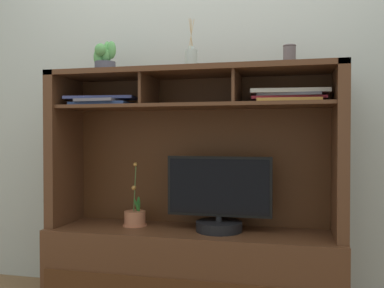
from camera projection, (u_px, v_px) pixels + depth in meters
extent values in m
cube|color=#B0B7B0|center=(202.00, 73.00, 2.70)|extent=(6.00, 0.02, 2.80)
cube|color=#52301C|center=(192.00, 269.00, 2.46)|extent=(1.68, 0.47, 0.46)
cube|color=#52301C|center=(65.00, 149.00, 2.64)|extent=(0.06, 0.39, 0.92)
cube|color=#52301C|center=(340.00, 151.00, 2.26)|extent=(0.06, 0.39, 0.92)
cube|color=#4A2813|center=(199.00, 151.00, 2.63)|extent=(1.62, 0.02, 0.89)
cube|color=#52301C|center=(192.00, 72.00, 2.44)|extent=(1.68, 0.39, 0.03)
cube|color=#52301C|center=(192.00, 106.00, 2.44)|extent=(1.56, 0.35, 0.02)
cube|color=#52301C|center=(149.00, 91.00, 2.50)|extent=(0.02, 0.33, 0.17)
cube|color=#52301C|center=(237.00, 88.00, 2.38)|extent=(0.02, 0.33, 0.17)
cylinder|color=black|center=(219.00, 226.00, 2.41)|extent=(0.26, 0.26, 0.06)
cylinder|color=black|center=(219.00, 219.00, 2.40)|extent=(0.04, 0.04, 0.03)
cube|color=black|center=(219.00, 186.00, 2.40)|extent=(0.60, 0.03, 0.34)
cube|color=black|center=(219.00, 187.00, 2.39)|extent=(0.57, 0.00, 0.31)
cylinder|color=#B46A49|center=(135.00, 218.00, 2.55)|extent=(0.13, 0.13, 0.09)
cylinder|color=#B46A49|center=(135.00, 225.00, 2.56)|extent=(0.15, 0.15, 0.01)
cylinder|color=#4C6B38|center=(135.00, 188.00, 2.55)|extent=(0.02, 0.01, 0.28)
sphere|color=#C1853B|center=(134.00, 188.00, 2.55)|extent=(0.03, 0.03, 0.03)
sphere|color=#C1853B|center=(135.00, 164.00, 2.55)|extent=(0.02, 0.02, 0.02)
ellipsoid|color=#2C742E|center=(137.00, 207.00, 2.54)|extent=(0.05, 0.06, 0.10)
ellipsoid|color=#2C742E|center=(138.00, 206.00, 2.56)|extent=(0.05, 0.06, 0.12)
cube|color=navy|center=(101.00, 104.00, 2.51)|extent=(0.36, 0.17, 0.02)
cube|color=slate|center=(101.00, 101.00, 2.52)|extent=(0.25, 0.22, 0.02)
cube|color=#394176|center=(101.00, 98.00, 2.52)|extent=(0.43, 0.22, 0.02)
cube|color=gold|center=(288.00, 101.00, 2.32)|extent=(0.35, 0.27, 0.02)
cube|color=#AF2938|center=(288.00, 98.00, 2.32)|extent=(0.41, 0.20, 0.02)
cube|color=slate|center=(289.00, 95.00, 2.31)|extent=(0.34, 0.19, 0.02)
cube|color=beige|center=(289.00, 92.00, 2.32)|extent=(0.43, 0.25, 0.02)
cylinder|color=#A9B5AD|center=(191.00, 59.00, 2.41)|extent=(0.07, 0.07, 0.11)
cylinder|color=#A9B5AD|center=(191.00, 48.00, 2.41)|extent=(0.03, 0.03, 0.02)
cylinder|color=tan|center=(192.00, 34.00, 2.41)|extent=(0.00, 0.04, 0.17)
cylinder|color=tan|center=(191.00, 34.00, 2.42)|extent=(0.04, 0.00, 0.17)
cylinder|color=tan|center=(190.00, 34.00, 2.41)|extent=(0.00, 0.04, 0.17)
cylinder|color=tan|center=(191.00, 34.00, 2.41)|extent=(0.03, 0.00, 0.18)
cylinder|color=#474857|center=(105.00, 67.00, 2.57)|extent=(0.13, 0.13, 0.07)
cylinder|color=#474857|center=(105.00, 72.00, 2.58)|extent=(0.14, 0.14, 0.01)
ellipsoid|color=#549950|center=(111.00, 50.00, 2.56)|extent=(0.06, 0.04, 0.11)
ellipsoid|color=#549950|center=(108.00, 52.00, 2.58)|extent=(0.04, 0.07, 0.13)
ellipsoid|color=#549950|center=(105.00, 57.00, 2.60)|extent=(0.04, 0.06, 0.08)
ellipsoid|color=#549950|center=(99.00, 57.00, 2.57)|extent=(0.06, 0.06, 0.12)
ellipsoid|color=#549950|center=(100.00, 50.00, 2.54)|extent=(0.07, 0.05, 0.08)
ellipsoid|color=#549950|center=(106.00, 55.00, 2.56)|extent=(0.05, 0.05, 0.08)
cylinder|color=#5A4F51|center=(289.00, 56.00, 2.32)|extent=(0.07, 0.07, 0.10)
torus|color=#5A4F51|center=(289.00, 46.00, 2.31)|extent=(0.07, 0.07, 0.01)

